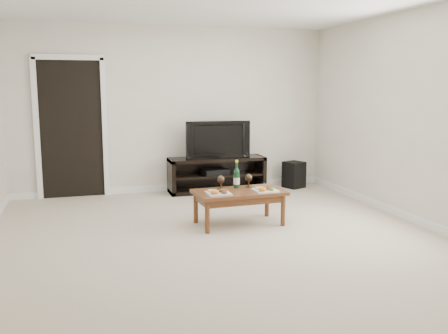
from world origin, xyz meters
TOP-DOWN VIEW (x-y plane):
  - floor at (0.00, 0.00)m, footprint 5.50×5.50m
  - back_wall at (0.00, 2.77)m, footprint 5.00×0.04m
  - doorway at (-1.55, 2.73)m, footprint 0.90×0.02m
  - media_console at (0.65, 2.50)m, footprint 1.54×0.45m
  - television at (0.65, 2.50)m, footprint 1.02×0.20m
  - av_receiver at (0.61, 2.48)m, footprint 0.43×0.34m
  - subwoofer at (1.96, 2.43)m, footprint 0.38×0.38m
  - coffee_table at (0.39, 0.56)m, footprint 1.11×0.65m
  - plate_left at (0.10, 0.44)m, footprint 0.27×0.27m
  - plate_right at (0.69, 0.44)m, footprint 0.27×0.27m
  - wine_bottle at (0.42, 0.73)m, footprint 0.07×0.07m
  - goblet_left at (0.21, 0.72)m, footprint 0.09×0.09m
  - goblet_right at (0.57, 0.73)m, footprint 0.09×0.09m

SIDE VIEW (x-z plane):
  - floor at x=0.00m, z-range 0.00..0.00m
  - coffee_table at x=0.39m, z-range 0.00..0.42m
  - subwoofer at x=1.96m, z-range 0.00..0.43m
  - media_console at x=0.65m, z-range 0.00..0.55m
  - av_receiver at x=0.61m, z-range 0.29..0.36m
  - plate_left at x=0.10m, z-range 0.42..0.49m
  - plate_right at x=0.69m, z-range 0.42..0.49m
  - goblet_left at x=0.21m, z-range 0.42..0.59m
  - goblet_right at x=0.57m, z-range 0.42..0.59m
  - wine_bottle at x=0.42m, z-range 0.42..0.77m
  - television at x=0.65m, z-range 0.55..1.14m
  - doorway at x=-1.55m, z-range 0.00..2.05m
  - back_wall at x=0.00m, z-range 0.00..2.60m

